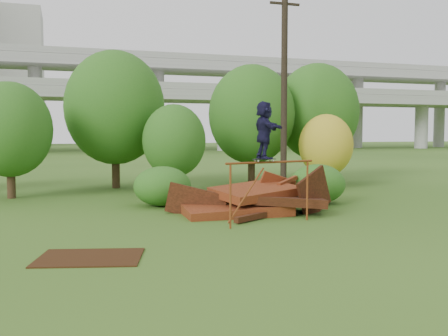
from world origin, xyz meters
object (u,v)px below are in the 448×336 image
object	(u,v)px
skater	(264,130)
flat_plate	(90,257)
scrap_pile	(254,201)
utility_pole	(284,89)

from	to	relation	value
skater	flat_plate	xyz separation A→B (m)	(-4.97, -2.43, -2.71)
scrap_pile	utility_pole	world-z (taller)	utility_pole
scrap_pile	flat_plate	bearing A→B (deg)	-140.69
flat_plate	utility_pole	xyz separation A→B (m)	(8.94, 9.74, 4.58)
scrap_pile	skater	size ratio (longest dim) A/B	3.43
scrap_pile	utility_pole	xyz separation A→B (m)	(3.49, 5.28, 4.20)
scrap_pile	skater	xyz separation A→B (m)	(-0.49, -2.03, 2.33)
scrap_pile	skater	bearing A→B (deg)	-103.43
scrap_pile	skater	distance (m)	3.13
skater	flat_plate	distance (m)	6.16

